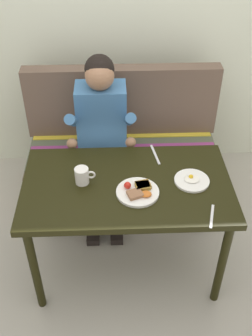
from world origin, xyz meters
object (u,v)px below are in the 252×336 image
at_px(person, 102,126).
at_px(coffee_mug, 82,175).
at_px(plate_eggs, 192,180).
at_px(fork, 212,216).
at_px(table, 127,194).
at_px(knife, 155,154).
at_px(plate_breakfast, 138,191).
at_px(couch, 123,157).

distance_m(person, coffee_mug, 0.58).
height_order(plate_eggs, fork, plate_eggs).
bearing_deg(person, plate_eggs, -48.32).
bearing_deg(table, knife, 54.47).
distance_m(person, plate_breakfast, 0.71).
bearing_deg(plate_breakfast, coffee_mug, 161.76).
relative_size(plate_breakfast, coffee_mug, 2.03).
bearing_deg(table, plate_eggs, 0.63).
xyz_separation_m(person, coffee_mug, (-0.10, -0.57, 0.04)).
xyz_separation_m(couch, plate_breakfast, (0.06, -0.85, 0.41)).
relative_size(plate_eggs, fork, 1.18).
bearing_deg(fork, knife, 130.05).
distance_m(person, plate_eggs, 0.78).
relative_size(coffee_mug, fork, 0.69).
bearing_deg(couch, person, -130.60).
height_order(couch, fork, couch).
height_order(person, plate_breakfast, person).
bearing_deg(plate_eggs, couch, 116.04).
bearing_deg(plate_eggs, coffee_mug, 178.71).
distance_m(plate_breakfast, knife, 0.37).
distance_m(person, fork, 1.05).
relative_size(table, plate_eggs, 5.96).
bearing_deg(couch, plate_breakfast, -86.07).
xyz_separation_m(person, knife, (0.34, -0.33, -0.01)).
distance_m(plate_breakfast, plate_eggs, 0.33).
bearing_deg(couch, plate_eggs, -63.96).
distance_m(plate_eggs, knife, 0.32).
relative_size(plate_breakfast, plate_eggs, 1.19).
xyz_separation_m(couch, fork, (0.43, -1.04, 0.40)).
bearing_deg(table, person, 104.26).
xyz_separation_m(table, coffee_mug, (-0.25, 0.02, 0.13)).
bearing_deg(coffee_mug, knife, 28.95).
relative_size(couch, coffee_mug, 12.20).
relative_size(fork, knife, 0.85).
relative_size(table, couch, 0.83).
bearing_deg(plate_eggs, plate_breakfast, -164.25).
bearing_deg(plate_eggs, person, 131.68).
bearing_deg(knife, table, -134.93).
distance_m(plate_breakfast, coffee_mug, 0.33).
bearing_deg(plate_breakfast, knife, 69.65).
xyz_separation_m(person, plate_breakfast, (0.21, -0.67, 0.00)).
xyz_separation_m(person, fork, (0.58, -0.87, -0.01)).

